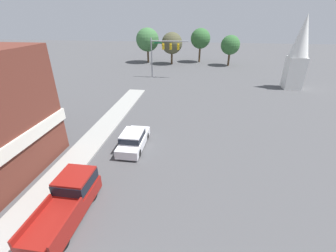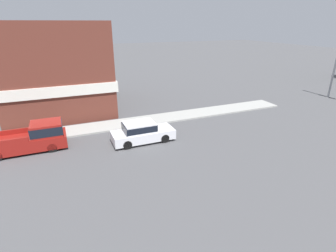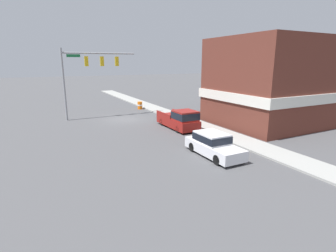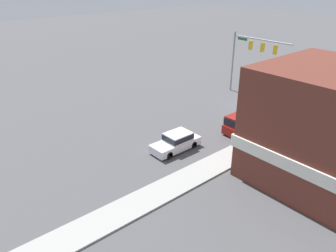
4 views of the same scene
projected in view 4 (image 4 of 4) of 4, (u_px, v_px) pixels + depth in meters
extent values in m
plane|color=#4C4C4F|center=(255.00, 106.00, 38.52)|extent=(200.00, 200.00, 0.00)
cube|color=#9E9E99|center=(300.00, 121.00, 34.56)|extent=(2.40, 60.00, 0.14)
cylinder|color=gray|center=(233.00, 62.00, 42.33)|extent=(0.22, 0.22, 7.69)
cylinder|color=gray|center=(262.00, 40.00, 38.16)|extent=(8.00, 0.18, 0.18)
cube|color=gold|center=(251.00, 45.00, 39.56)|extent=(0.36, 0.36, 1.05)
sphere|color=red|center=(252.00, 42.00, 39.54)|extent=(0.22, 0.22, 0.22)
cube|color=gold|center=(263.00, 47.00, 38.39)|extent=(0.36, 0.36, 1.05)
sphere|color=red|center=(264.00, 45.00, 38.37)|extent=(0.22, 0.22, 0.22)
cube|color=gold|center=(275.00, 50.00, 37.22)|extent=(0.36, 0.36, 1.05)
sphere|color=red|center=(277.00, 47.00, 37.20)|extent=(0.22, 0.22, 0.22)
cube|color=#196B38|center=(242.00, 39.00, 40.21)|extent=(1.40, 0.04, 0.30)
cylinder|color=black|center=(169.00, 155.00, 27.54)|extent=(0.22, 0.66, 0.66)
cylinder|color=black|center=(157.00, 148.00, 28.65)|extent=(0.22, 0.66, 0.66)
cylinder|color=black|center=(193.00, 145.00, 29.23)|extent=(0.22, 0.66, 0.66)
cylinder|color=black|center=(181.00, 138.00, 30.33)|extent=(0.22, 0.66, 0.66)
cube|color=silver|center=(176.00, 144.00, 28.85)|extent=(1.83, 4.63, 0.71)
cube|color=silver|center=(178.00, 136.00, 28.72)|extent=(1.68, 2.22, 0.67)
cube|color=black|center=(178.00, 136.00, 28.72)|extent=(1.70, 2.31, 0.47)
cylinder|color=black|center=(243.00, 135.00, 30.94)|extent=(0.22, 0.66, 0.66)
cylinder|color=black|center=(229.00, 129.00, 32.14)|extent=(0.22, 0.66, 0.66)
cylinder|color=black|center=(264.00, 126.00, 32.89)|extent=(0.22, 0.66, 0.66)
cylinder|color=black|center=(250.00, 120.00, 34.09)|extent=(0.22, 0.66, 0.66)
cube|color=maroon|center=(247.00, 125.00, 32.40)|extent=(1.97, 5.34, 0.85)
cube|color=maroon|center=(238.00, 121.00, 31.17)|extent=(1.87, 2.03, 0.89)
cube|color=black|center=(238.00, 121.00, 31.17)|extent=(1.89, 2.11, 0.63)
cube|color=maroon|center=(262.00, 119.00, 32.19)|extent=(0.12, 3.01, 0.35)
cube|color=maroon|center=(247.00, 114.00, 33.46)|extent=(0.12, 3.01, 0.35)
cylinder|color=orange|center=(311.00, 101.00, 38.78)|extent=(0.63, 0.63, 1.01)
cylinder|color=white|center=(311.00, 100.00, 38.76)|extent=(0.65, 0.65, 0.18)
cube|color=silver|center=(335.00, 146.00, 23.35)|extent=(10.89, 9.80, 0.90)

